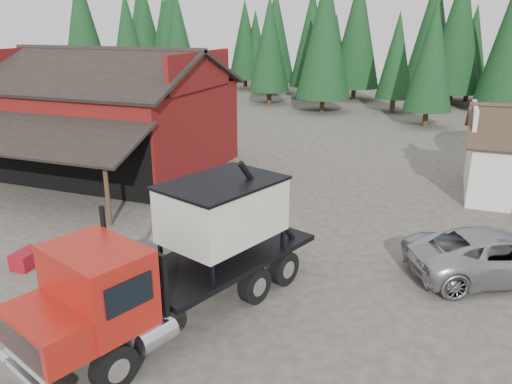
% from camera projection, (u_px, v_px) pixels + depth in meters
% --- Properties ---
extents(ground, '(120.00, 120.00, 0.00)m').
position_uv_depth(ground, '(203.00, 267.00, 18.22)').
color(ground, '#443F35').
rests_on(ground, ground).
extents(red_barn, '(12.80, 13.63, 7.18)m').
position_uv_depth(red_barn, '(112.00, 124.00, 29.83)').
color(red_barn, maroon).
rests_on(red_barn, ground).
extents(conifer_backdrop, '(76.00, 16.00, 16.00)m').
position_uv_depth(conifer_backdrop, '(374.00, 103.00, 55.30)').
color(conifer_backdrop, '#103217').
rests_on(conifer_backdrop, ground).
extents(near_pine_a, '(4.40, 4.40, 11.40)m').
position_uv_depth(near_pine_a, '(128.00, 45.00, 48.36)').
color(near_pine_a, '#382619').
rests_on(near_pine_a, ground).
extents(near_pine_b, '(3.96, 3.96, 10.40)m').
position_uv_depth(near_pine_b, '(432.00, 55.00, 40.76)').
color(near_pine_b, '#382619').
rests_on(near_pine_b, ground).
extents(near_pine_d, '(5.28, 5.28, 13.40)m').
position_uv_depth(near_pine_d, '(325.00, 34.00, 47.20)').
color(near_pine_d, '#382619').
rests_on(near_pine_d, ground).
extents(feed_truck, '(5.78, 10.24, 4.48)m').
position_uv_depth(feed_truck, '(183.00, 252.00, 14.59)').
color(feed_truck, black).
rests_on(feed_truck, ground).
extents(silver_car, '(6.83, 5.39, 1.73)m').
position_uv_depth(silver_car, '(498.00, 255.00, 17.22)').
color(silver_car, '#A7A9AE').
rests_on(silver_car, ground).
extents(equip_box, '(0.76, 1.14, 0.60)m').
position_uv_depth(equip_box, '(27.00, 259.00, 18.18)').
color(equip_box, maroon).
rests_on(equip_box, ground).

